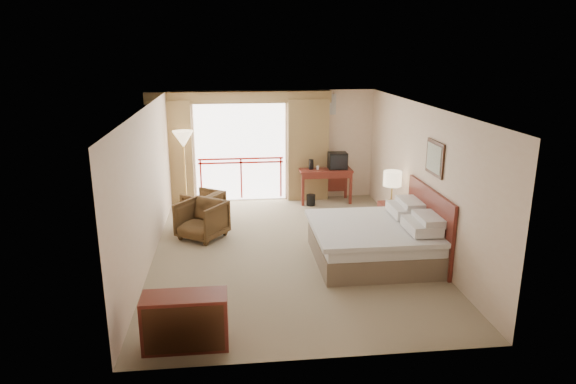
{
  "coord_description": "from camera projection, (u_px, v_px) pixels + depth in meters",
  "views": [
    {
      "loc": [
        -1.02,
        -8.95,
        3.72
      ],
      "look_at": [
        0.03,
        0.4,
        1.04
      ],
      "focal_mm": 32.0,
      "sensor_mm": 36.0,
      "label": 1
    }
  ],
  "objects": [
    {
      "name": "curtain_right",
      "position": [
        308.0,
        150.0,
        12.63
      ],
      "size": [
        1.0,
        0.26,
        2.5
      ],
      "primitive_type": "cube",
      "color": "olive",
      "rests_on": "wall_back"
    },
    {
      "name": "floor",
      "position": [
        289.0,
        251.0,
        9.68
      ],
      "size": [
        7.0,
        7.0,
        0.0
      ],
      "primitive_type": "plane",
      "color": "gray",
      "rests_on": "ground"
    },
    {
      "name": "wall_back",
      "position": [
        273.0,
        146.0,
        12.66
      ],
      "size": [
        5.0,
        0.0,
        5.0
      ],
      "primitive_type": "plane",
      "rotation": [
        1.57,
        0.0,
        0.0
      ],
      "color": "beige",
      "rests_on": "ground"
    },
    {
      "name": "headboard",
      "position": [
        429.0,
        224.0,
        9.19
      ],
      "size": [
        0.06,
        2.1,
        1.3
      ],
      "primitive_type": "cube",
      "color": "#591610",
      "rests_on": "wall_right"
    },
    {
      "name": "side_table",
      "position": [
        191.0,
        213.0,
        10.83
      ],
      "size": [
        0.44,
        0.44,
        0.48
      ],
      "rotation": [
        0.0,
        0.0,
        -0.18
      ],
      "color": "#321C10",
      "rests_on": "floor"
    },
    {
      "name": "floor_lamp",
      "position": [
        183.0,
        142.0,
        11.7
      ],
      "size": [
        0.47,
        0.47,
        1.86
      ],
      "rotation": [
        0.0,
        0.0,
        0.26
      ],
      "color": "tan",
      "rests_on": "floor"
    },
    {
      "name": "wall_front",
      "position": [
        323.0,
        257.0,
        5.97
      ],
      "size": [
        5.0,
        0.0,
        5.0
      ],
      "primitive_type": "plane",
      "rotation": [
        -1.57,
        0.0,
        0.0
      ],
      "color": "beige",
      "rests_on": "ground"
    },
    {
      "name": "bed",
      "position": [
        376.0,
        240.0,
        9.17
      ],
      "size": [
        2.13,
        2.06,
        0.97
      ],
      "color": "brown",
      "rests_on": "floor"
    },
    {
      "name": "framed_art",
      "position": [
        435.0,
        158.0,
        8.87
      ],
      "size": [
        0.04,
        0.72,
        0.6
      ],
      "color": "#321C10",
      "rests_on": "wall_right"
    },
    {
      "name": "table_lamp",
      "position": [
        392.0,
        179.0,
        10.35
      ],
      "size": [
        0.37,
        0.37,
        0.65
      ],
      "rotation": [
        0.0,
        0.0,
        -0.12
      ],
      "color": "tan",
      "rests_on": "nightstand"
    },
    {
      "name": "ceiling",
      "position": [
        289.0,
        107.0,
        8.94
      ],
      "size": [
        7.0,
        7.0,
        0.0
      ],
      "primitive_type": "plane",
      "rotation": [
        3.14,
        0.0,
        0.0
      ],
      "color": "white",
      "rests_on": "wall_back"
    },
    {
      "name": "armchair_far",
      "position": [
        204.0,
        221.0,
        11.32
      ],
      "size": [
        1.02,
        1.01,
        0.68
      ],
      "primitive_type": "imported",
      "rotation": [
        0.0,
        0.0,
        -2.17
      ],
      "color": "#402C18",
      "rests_on": "floor"
    },
    {
      "name": "wall_left",
      "position": [
        148.0,
        186.0,
        9.04
      ],
      "size": [
        0.0,
        7.0,
        7.0
      ],
      "primitive_type": "plane",
      "rotation": [
        1.57,
        0.0,
        1.57
      ],
      "color": "beige",
      "rests_on": "ground"
    },
    {
      "name": "desk",
      "position": [
        325.0,
        176.0,
        12.61
      ],
      "size": [
        1.27,
        0.62,
        0.83
      ],
      "rotation": [
        0.0,
        0.0,
        -0.08
      ],
      "color": "#591610",
      "rests_on": "floor"
    },
    {
      "name": "dresser",
      "position": [
        185.0,
        321.0,
        6.5
      ],
      "size": [
        1.07,
        0.46,
        0.72
      ],
      "rotation": [
        0.0,
        0.0,
        -0.04
      ],
      "color": "#591610",
      "rests_on": "floor"
    },
    {
      "name": "valance",
      "position": [
        239.0,
        97.0,
        12.13
      ],
      "size": [
        4.4,
        0.22,
        0.28
      ],
      "primitive_type": "cube",
      "color": "olive",
      "rests_on": "wall_back"
    },
    {
      "name": "balcony_railing",
      "position": [
        241.0,
        168.0,
        12.68
      ],
      "size": [
        2.09,
        0.03,
        1.02
      ],
      "color": "#B3180F",
      "rests_on": "wall_back"
    },
    {
      "name": "book",
      "position": [
        190.0,
        206.0,
        10.79
      ],
      "size": [
        0.21,
        0.26,
        0.02
      ],
      "primitive_type": "imported",
      "rotation": [
        0.0,
        0.0,
        0.18
      ],
      "color": "white",
      "rests_on": "side_table"
    },
    {
      "name": "cup",
      "position": [
        318.0,
        168.0,
        12.43
      ],
      "size": [
        0.08,
        0.08,
        0.09
      ],
      "primitive_type": "cylinder",
      "rotation": [
        0.0,
        0.0,
        -0.23
      ],
      "color": "white",
      "rests_on": "desk"
    },
    {
      "name": "phone",
      "position": [
        392.0,
        204.0,
        10.28
      ],
      "size": [
        0.19,
        0.16,
        0.07
      ],
      "primitive_type": "cube",
      "rotation": [
        0.0,
        0.0,
        0.26
      ],
      "color": "black",
      "rests_on": "nightstand"
    },
    {
      "name": "hvac_vent",
      "position": [
        326.0,
        104.0,
        12.49
      ],
      "size": [
        0.5,
        0.04,
        0.5
      ],
      "primitive_type": "cube",
      "color": "silver",
      "rests_on": "wall_back"
    },
    {
      "name": "tv",
      "position": [
        338.0,
        161.0,
        12.48
      ],
      "size": [
        0.44,
        0.35,
        0.4
      ],
      "rotation": [
        0.0,
        0.0,
        0.11
      ],
      "color": "black",
      "rests_on": "desk"
    },
    {
      "name": "armchair_near",
      "position": [
        203.0,
        238.0,
        10.33
      ],
      "size": [
        1.15,
        1.16,
        0.76
      ],
      "primitive_type": "imported",
      "rotation": [
        0.0,
        0.0,
        -0.61
      ],
      "color": "#402C18",
      "rests_on": "floor"
    },
    {
      "name": "curtain_left",
      "position": [
        172.0,
        153.0,
        12.28
      ],
      "size": [
        1.0,
        0.26,
        2.5
      ],
      "primitive_type": "cube",
      "color": "olive",
      "rests_on": "wall_back"
    },
    {
      "name": "wastebasket",
      "position": [
        311.0,
        200.0,
        12.39
      ],
      "size": [
        0.23,
        0.23,
        0.27
      ],
      "primitive_type": "cylinder",
      "rotation": [
        0.0,
        0.0,
        0.08
      ],
      "color": "black",
      "rests_on": "floor"
    },
    {
      "name": "wall_right",
      "position": [
        422.0,
        178.0,
        9.58
      ],
      "size": [
        0.0,
        7.0,
        7.0
      ],
      "primitive_type": "plane",
      "rotation": [
        1.57,
        0.0,
        -1.57
      ],
      "color": "beige",
      "rests_on": "ground"
    },
    {
      "name": "balcony_door",
      "position": [
        241.0,
        153.0,
        12.59
      ],
      "size": [
        2.4,
        0.0,
        2.4
      ],
      "primitive_type": "plane",
      "rotation": [
        1.57,
        0.0,
        0.0
      ],
      "color": "white",
      "rests_on": "wall_back"
    },
    {
      "name": "nightstand",
      "position": [
        391.0,
        218.0,
        10.53
      ],
      "size": [
        0.46,
        0.54,
        0.63
      ],
      "primitive_type": "cube",
      "rotation": [
        0.0,
        0.0,
        0.05
      ],
      "color": "#591610",
      "rests_on": "floor"
    },
    {
      "name": "coffee_maker",
      "position": [
        311.0,
        164.0,
        12.44
      ],
      "size": [
        0.15,
        0.15,
        0.25
      ],
      "primitive_type": "cylinder",
      "rotation": [
        0.0,
        0.0,
        0.38
      ],
      "color": "black",
      "rests_on": "desk"
    }
  ]
}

